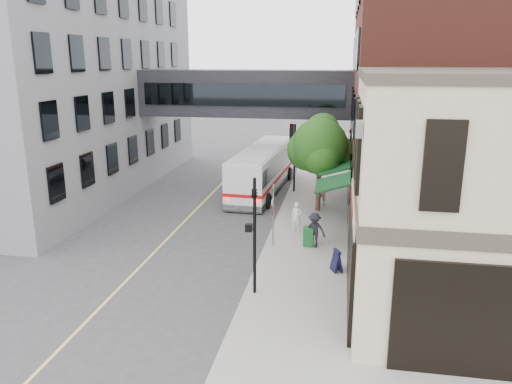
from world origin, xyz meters
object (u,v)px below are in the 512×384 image
at_px(pedestrian_a, 296,217).
at_px(pedestrian_c, 314,230).
at_px(pedestrian_b, 322,192).
at_px(newspaper_box, 308,237).
at_px(sandwich_board, 337,261).
at_px(bus, 263,167).

distance_m(pedestrian_a, pedestrian_c, 2.38).
bearing_deg(pedestrian_b, pedestrian_c, -79.42).
relative_size(newspaper_box, sandwich_board, 0.98).
height_order(bus, pedestrian_c, bus).
bearing_deg(pedestrian_a, newspaper_box, -63.97).
xyz_separation_m(bus, pedestrian_a, (3.05, -8.10, -0.73)).
relative_size(bus, pedestrian_c, 6.50).
bearing_deg(bus, sandwich_board, -67.96).
xyz_separation_m(pedestrian_c, newspaper_box, (-0.28, 0.09, -0.38)).
bearing_deg(sandwich_board, pedestrian_a, 89.68).
bearing_deg(pedestrian_a, pedestrian_c, -58.51).
relative_size(pedestrian_c, sandwich_board, 1.78).
height_order(pedestrian_c, sandwich_board, pedestrian_c).
relative_size(pedestrian_b, newspaper_box, 1.75).
distance_m(bus, sandwich_board, 13.88).
xyz_separation_m(pedestrian_a, pedestrian_b, (1.10, 4.81, 0.06)).
bearing_deg(pedestrian_c, sandwich_board, -54.54).
distance_m(pedestrian_c, newspaper_box, 0.48).
xyz_separation_m(pedestrian_b, newspaper_box, (-0.34, -6.86, -0.35)).
relative_size(pedestrian_a, pedestrian_b, 0.93).
xyz_separation_m(bus, newspaper_box, (3.82, -10.14, -1.02)).
xyz_separation_m(bus, sandwich_board, (5.19, -12.83, -1.01)).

